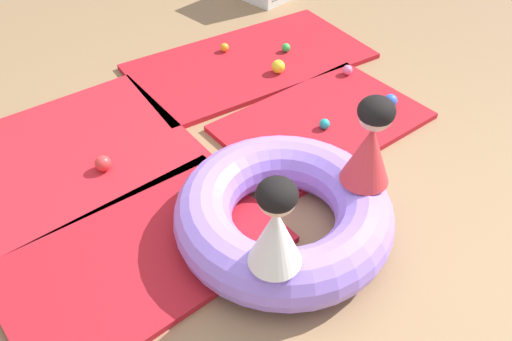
# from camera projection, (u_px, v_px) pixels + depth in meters

# --- Properties ---
(ground_plane) EXTENTS (8.00, 8.00, 0.00)m
(ground_plane) POSITION_uv_depth(u_px,v_px,m) (286.00, 232.00, 2.83)
(ground_plane) COLOR #93704C
(gym_mat_far_left) EXTENTS (1.47, 1.06, 0.04)m
(gym_mat_far_left) POSITION_uv_depth(u_px,v_px,m) (322.00, 122.00, 3.55)
(gym_mat_far_left) COLOR #B21923
(gym_mat_far_left) RESTS_ON ground
(gym_mat_center_rear) EXTENTS (2.04, 1.39, 0.04)m
(gym_mat_center_rear) POSITION_uv_depth(u_px,v_px,m) (251.00, 61.00, 4.16)
(gym_mat_center_rear) COLOR #B21923
(gym_mat_center_rear) RESTS_ON ground
(gym_mat_far_right) EXTENTS (1.49, 1.03, 0.04)m
(gym_mat_far_right) POSITION_uv_depth(u_px,v_px,m) (142.00, 256.00, 2.68)
(gym_mat_far_right) COLOR #B21923
(gym_mat_far_right) RESTS_ON ground
(gym_mat_near_left) EXTENTS (1.86, 1.48, 0.04)m
(gym_mat_near_left) POSITION_uv_depth(u_px,v_px,m) (49.00, 161.00, 3.24)
(gym_mat_near_left) COLOR red
(gym_mat_near_left) RESTS_ON ground
(inflatable_cushion) EXTENTS (1.15, 1.15, 0.30)m
(inflatable_cushion) POSITION_uv_depth(u_px,v_px,m) (283.00, 214.00, 2.72)
(inflatable_cushion) COLOR #9975EA
(inflatable_cushion) RESTS_ON ground
(child_in_white) EXTENTS (0.30, 0.30, 0.47)m
(child_in_white) POSITION_uv_depth(u_px,v_px,m) (276.00, 225.00, 2.15)
(child_in_white) COLOR white
(child_in_white) RESTS_ON inflatable_cushion
(child_in_red) EXTENTS (0.30, 0.30, 0.50)m
(child_in_red) POSITION_uv_depth(u_px,v_px,m) (371.00, 142.00, 2.54)
(child_in_red) COLOR red
(child_in_red) RESTS_ON inflatable_cushion
(play_ball_teal) EXTENTS (0.07, 0.07, 0.07)m
(play_ball_teal) POSITION_uv_depth(u_px,v_px,m) (325.00, 124.00, 3.44)
(play_ball_teal) COLOR teal
(play_ball_teal) RESTS_ON gym_mat_far_left
(play_ball_yellow) EXTENTS (0.10, 0.10, 0.10)m
(play_ball_yellow) POSITION_uv_depth(u_px,v_px,m) (278.00, 67.00, 3.96)
(play_ball_yellow) COLOR yellow
(play_ball_yellow) RESTS_ON gym_mat_center_rear
(play_ball_orange) EXTENTS (0.07, 0.07, 0.07)m
(play_ball_orange) POSITION_uv_depth(u_px,v_px,m) (224.00, 47.00, 4.22)
(play_ball_orange) COLOR orange
(play_ball_orange) RESTS_ON gym_mat_center_rear
(play_ball_pink) EXTENTS (0.08, 0.08, 0.08)m
(play_ball_pink) POSITION_uv_depth(u_px,v_px,m) (347.00, 70.00, 3.95)
(play_ball_pink) COLOR pink
(play_ball_pink) RESTS_ON gym_mat_far_left
(play_ball_blue) EXTENTS (0.10, 0.10, 0.10)m
(play_ball_blue) POSITION_uv_depth(u_px,v_px,m) (390.00, 101.00, 3.62)
(play_ball_blue) COLOR blue
(play_ball_blue) RESTS_ON gym_mat_far_left
(play_ball_red) EXTENTS (0.10, 0.10, 0.10)m
(play_ball_red) POSITION_uv_depth(u_px,v_px,m) (103.00, 163.00, 3.12)
(play_ball_red) COLOR red
(play_ball_red) RESTS_ON gym_mat_near_left
(play_ball_green) EXTENTS (0.07, 0.07, 0.07)m
(play_ball_green) POSITION_uv_depth(u_px,v_px,m) (286.00, 48.00, 4.22)
(play_ball_green) COLOR green
(play_ball_green) RESTS_ON gym_mat_center_rear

